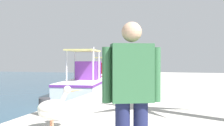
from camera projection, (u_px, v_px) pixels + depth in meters
name	position (u px, v px, depth m)	size (l,w,h in m)	color
quay_pier	(219.00, 104.00, 9.78)	(36.00, 10.00, 0.80)	#BCB7AD
fishing_boat_second	(86.00, 85.00, 14.54)	(6.00, 2.94, 3.04)	white
fishing_boat_third	(107.00, 77.00, 22.06)	(5.04, 1.80, 3.34)	white
pelican	(54.00, 108.00, 4.86)	(0.85, 0.79, 0.82)	tan
fisherman_standing	(132.00, 93.00, 2.69)	(0.40, 0.60, 1.75)	#1E234C
mooring_bollard_second	(44.00, 107.00, 6.02)	(0.28, 0.28, 0.42)	#333338
mooring_bollard_third	(137.00, 76.00, 17.61)	(0.25, 0.25, 0.42)	#333338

